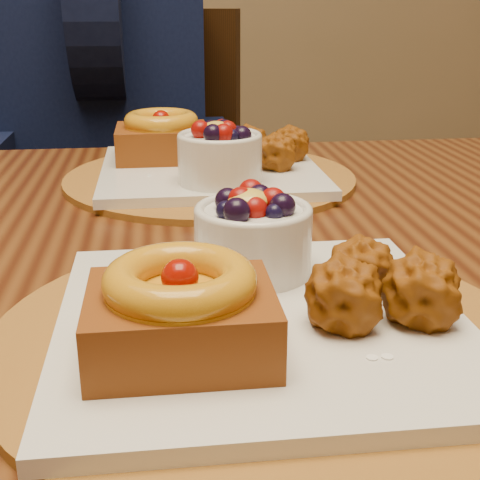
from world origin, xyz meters
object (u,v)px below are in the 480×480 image
place_setting_near (256,303)px  chair_far (117,220)px  diner (104,81)px  dining_table (228,305)px  place_setting_far (207,160)px

place_setting_near → chair_far: bearing=99.3°
place_setting_near → diner: (-0.16, 0.95, 0.05)m
chair_far → dining_table: bearing=-54.0°
place_setting_near → diner: diner is taller
dining_table → chair_far: size_ratio=1.66×
chair_far → diner: bearing=-89.0°
chair_far → place_setting_near: bearing=-56.8°
place_setting_far → diner: bearing=107.3°
dining_table → place_setting_far: (-0.00, 0.21, 0.11)m
dining_table → place_setting_far: place_setting_far is taller
place_setting_far → place_setting_near: bearing=-89.9°
place_setting_near → diner: 0.97m
place_setting_far → chair_far: chair_far is taller
dining_table → place_setting_near: 0.24m
chair_far → diner: (-0.01, -0.01, 0.30)m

